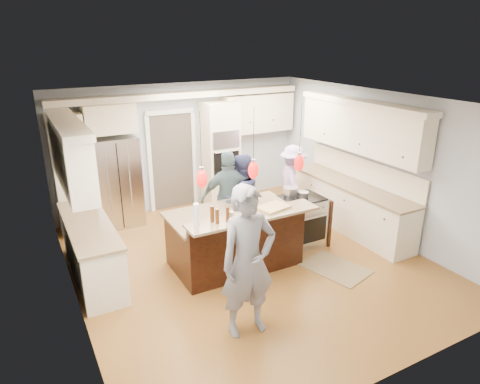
% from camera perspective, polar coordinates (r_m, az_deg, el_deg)
% --- Properties ---
extents(ground_plane, '(6.00, 6.00, 0.00)m').
position_cam_1_polar(ground_plane, '(7.35, 1.32, -9.29)').
color(ground_plane, '#AA762E').
rests_on(ground_plane, ground).
extents(room_shell, '(5.54, 6.04, 2.72)m').
position_cam_1_polar(room_shell, '(6.65, 1.44, 4.50)').
color(room_shell, '#B2BCC6').
rests_on(room_shell, ground).
extents(refrigerator, '(0.90, 0.70, 1.80)m').
position_cam_1_polar(refrigerator, '(8.78, -16.23, 1.33)').
color(refrigerator, '#B7B7BC').
rests_on(refrigerator, ground).
extents(oven_column, '(0.72, 0.69, 2.30)m').
position_cam_1_polar(oven_column, '(9.44, -2.70, 5.01)').
color(oven_column, '#F3E9C5').
rests_on(oven_column, ground).
extents(back_upper_cabinets, '(5.30, 0.61, 2.54)m').
position_cam_1_polar(back_upper_cabinets, '(8.88, -11.81, 7.09)').
color(back_upper_cabinets, '#F3E9C5').
rests_on(back_upper_cabinets, ground).
extents(right_counter_run, '(0.64, 3.10, 2.51)m').
position_cam_1_polar(right_counter_run, '(8.52, 14.80, 1.99)').
color(right_counter_run, '#F3E9C5').
rests_on(right_counter_run, ground).
extents(left_cabinets, '(0.64, 2.30, 2.51)m').
position_cam_1_polar(left_cabinets, '(6.88, -20.12, -2.94)').
color(left_cabinets, '#F3E9C5').
rests_on(left_cabinets, ground).
extents(kitchen_island, '(2.10, 1.46, 1.12)m').
position_cam_1_polar(kitchen_island, '(7.07, -0.70, -6.06)').
color(kitchen_island, black).
rests_on(kitchen_island, ground).
extents(island_range, '(0.82, 0.71, 0.92)m').
position_cam_1_polar(island_range, '(7.83, 8.22, -3.82)').
color(island_range, '#B7B7BC').
rests_on(island_range, ground).
extents(pendant_lights, '(1.75, 0.15, 1.03)m').
position_cam_1_polar(pendant_lights, '(6.11, 1.78, 2.94)').
color(pendant_lights, black).
rests_on(pendant_lights, ground).
extents(person_bar_end, '(0.76, 0.52, 1.99)m').
position_cam_1_polar(person_bar_end, '(5.32, 1.10, -9.32)').
color(person_bar_end, slate).
rests_on(person_bar_end, ground).
extents(person_far_left, '(0.92, 0.79, 1.64)m').
position_cam_1_polar(person_far_left, '(7.80, 0.11, -0.81)').
color(person_far_left, navy).
rests_on(person_far_left, ground).
extents(person_far_right, '(1.09, 0.69, 1.73)m').
position_cam_1_polar(person_far_right, '(7.68, -1.44, -0.82)').
color(person_far_right, slate).
rests_on(person_far_right, ground).
extents(person_range_side, '(0.83, 1.11, 1.53)m').
position_cam_1_polar(person_range_side, '(8.91, 7.03, 1.38)').
color(person_range_side, '#B492C4').
rests_on(person_range_side, ground).
extents(floor_rug, '(0.97, 1.19, 0.01)m').
position_cam_1_polar(floor_rug, '(7.32, 12.56, -9.87)').
color(floor_rug, olive).
rests_on(floor_rug, ground).
extents(water_bottle, '(0.09, 0.09, 0.33)m').
position_cam_1_polar(water_bottle, '(5.94, -5.83, -3.03)').
color(water_bottle, silver).
rests_on(water_bottle, kitchen_island).
extents(beer_bottle_a, '(0.06, 0.06, 0.22)m').
position_cam_1_polar(beer_bottle_a, '(6.07, -1.66, -2.95)').
color(beer_bottle_a, '#47230C').
rests_on(beer_bottle_a, kitchen_island).
extents(beer_bottle_b, '(0.06, 0.06, 0.22)m').
position_cam_1_polar(beer_bottle_b, '(6.00, -3.07, -3.24)').
color(beer_bottle_b, '#47230C').
rests_on(beer_bottle_b, kitchen_island).
extents(beer_bottle_c, '(0.06, 0.06, 0.24)m').
position_cam_1_polar(beer_bottle_c, '(6.05, -3.74, -2.95)').
color(beer_bottle_c, '#47230C').
rests_on(beer_bottle_c, kitchen_island).
extents(drink_can, '(0.07, 0.07, 0.12)m').
position_cam_1_polar(drink_can, '(6.14, -1.10, -3.16)').
color(drink_can, '#B7B7BC').
rests_on(drink_can, kitchen_island).
extents(cutting_board, '(0.53, 0.43, 0.04)m').
position_cam_1_polar(cutting_board, '(6.56, 4.48, -2.05)').
color(cutting_board, tan).
rests_on(cutting_board, kitchen_island).
extents(pot_large, '(0.27, 0.27, 0.16)m').
position_cam_1_polar(pot_large, '(7.67, 6.74, 0.08)').
color(pot_large, '#B7B7BC').
rests_on(pot_large, island_range).
extents(pot_small, '(0.19, 0.19, 0.09)m').
position_cam_1_polar(pot_small, '(7.64, 8.43, -0.31)').
color(pot_small, '#B7B7BC').
rests_on(pot_small, island_range).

